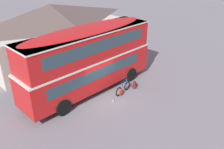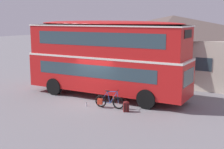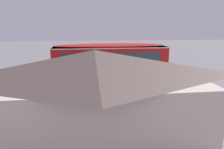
% 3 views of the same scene
% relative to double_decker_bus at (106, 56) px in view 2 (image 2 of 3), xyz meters
% --- Properties ---
extents(ground_plane, '(120.00, 120.00, 0.00)m').
position_rel_double_decker_bus_xyz_m(ground_plane, '(-0.04, -1.37, -2.64)').
color(ground_plane, slate).
extents(double_decker_bus, '(10.52, 2.92, 4.79)m').
position_rel_double_decker_bus_xyz_m(double_decker_bus, '(0.00, 0.00, 0.00)').
color(double_decker_bus, black).
rests_on(double_decker_bus, ground).
extents(touring_bicycle, '(1.73, 0.63, 1.04)m').
position_rel_double_decker_bus_xyz_m(touring_bicycle, '(1.40, -2.03, -2.27)').
color(touring_bicycle, black).
rests_on(touring_bicycle, ground).
extents(backpack_on_ground, '(0.37, 0.36, 0.57)m').
position_rel_double_decker_bus_xyz_m(backpack_on_ground, '(2.58, -2.12, -2.35)').
color(backpack_on_ground, maroon).
rests_on(backpack_on_ground, ground).
extents(water_bottle_clear_plastic, '(0.07, 0.07, 0.21)m').
position_rel_double_decker_bus_xyz_m(water_bottle_clear_plastic, '(0.14, -2.36, -2.55)').
color(water_bottle_clear_plastic, silver).
rests_on(water_bottle_clear_plastic, ground).
extents(pub_building, '(13.45, 7.26, 5.15)m').
position_rel_double_decker_bus_xyz_m(pub_building, '(1.52, 7.52, -0.02)').
color(pub_building, beige).
rests_on(pub_building, ground).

